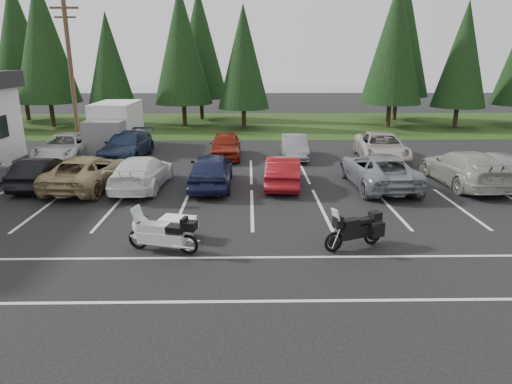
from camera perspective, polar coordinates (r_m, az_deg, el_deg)
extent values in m
plane|color=black|center=(16.73, -2.19, -3.19)|extent=(120.00, 120.00, 0.00)
cube|color=#223B12|center=(40.14, -1.49, 8.46)|extent=(80.00, 16.00, 0.01)
cube|color=slate|center=(71.06, 2.02, 11.98)|extent=(70.00, 50.00, 0.02)
cylinder|color=#473321|center=(29.64, -22.05, 13.17)|extent=(0.26, 0.26, 9.00)
cube|color=#473321|center=(29.74, -22.88, 20.46)|extent=(1.60, 0.12, 0.12)
cube|color=#473321|center=(29.70, -22.77, 19.51)|extent=(1.20, 0.10, 0.10)
cube|color=silver|center=(18.62, -2.06, -1.10)|extent=(32.00, 16.00, 0.01)
cylinder|color=#332316|center=(42.10, -24.17, 9.32)|extent=(0.36, 0.36, 2.78)
cone|color=black|center=(41.90, -25.10, 16.87)|extent=(5.10, 5.10, 9.86)
cylinder|color=#332316|center=(38.98, -17.37, 9.04)|extent=(0.36, 0.36, 2.11)
cone|color=black|center=(38.71, -17.92, 15.24)|extent=(3.87, 3.87, 7.48)
cylinder|color=#332316|center=(39.26, -8.95, 10.00)|extent=(0.36, 0.36, 2.62)
cone|color=black|center=(39.03, -9.31, 17.65)|extent=(4.80, 4.80, 9.27)
cylinder|color=#332316|center=(37.62, -1.53, 9.64)|extent=(0.36, 0.36, 2.26)
cone|color=black|center=(37.35, -1.59, 16.53)|extent=(4.14, 4.14, 7.99)
cylinder|color=#332316|center=(39.82, 16.27, 9.70)|extent=(0.36, 0.36, 2.69)
cone|color=black|center=(39.60, 16.92, 17.43)|extent=(4.93, 4.93, 9.52)
cylinder|color=#332316|center=(41.51, 23.73, 8.97)|extent=(0.36, 0.36, 2.33)
cone|color=black|center=(41.26, 24.50, 15.37)|extent=(4.27, 4.27, 8.24)
cylinder|color=#332316|center=(47.54, -26.74, 9.74)|extent=(0.36, 0.36, 2.88)
cone|color=black|center=(47.38, -27.67, 16.64)|extent=(5.28, 5.28, 10.20)
cylinder|color=#332316|center=(43.68, -6.81, 10.80)|extent=(0.36, 0.36, 2.71)
cone|color=black|center=(43.48, -7.07, 17.92)|extent=(4.97, 4.97, 9.61)
cylinder|color=#332316|center=(44.86, 17.03, 10.54)|extent=(0.36, 0.36, 3.00)
cone|color=black|center=(44.71, 17.71, 18.19)|extent=(5.50, 5.50, 10.62)
imported|color=black|center=(22.59, -25.19, 2.23)|extent=(1.42, 4.08, 1.34)
imported|color=#9C865A|center=(21.66, -20.32, 2.39)|extent=(2.93, 5.48, 1.46)
imported|color=white|center=(20.90, -14.07, 2.40)|extent=(2.31, 5.06, 1.44)
imported|color=#1C2347|center=(20.51, -5.69, 2.77)|extent=(1.89, 4.66, 1.58)
imported|color=maroon|center=(20.62, 3.45, 2.63)|extent=(1.89, 4.36, 1.39)
imported|color=gray|center=(21.25, 15.05, 2.69)|extent=(2.82, 5.62, 1.53)
imported|color=#A19F94|center=(22.79, 24.54, 2.75)|extent=(2.50, 5.58, 1.59)
imported|color=#9B9BA0|center=(23.73, 27.84, 2.79)|extent=(1.92, 4.63, 1.57)
imported|color=silver|center=(28.16, -22.66, 5.22)|extent=(2.42, 5.26, 1.46)
imported|color=#1B2944|center=(27.20, -15.86, 5.57)|extent=(2.49, 5.38, 1.52)
imported|color=maroon|center=(26.59, -3.85, 5.87)|extent=(1.80, 4.35, 1.48)
imported|color=slate|center=(26.50, 4.82, 5.64)|extent=(1.51, 4.04, 1.32)
imported|color=#B9B1AA|center=(26.79, 15.42, 5.46)|extent=(3.02, 5.71, 1.53)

